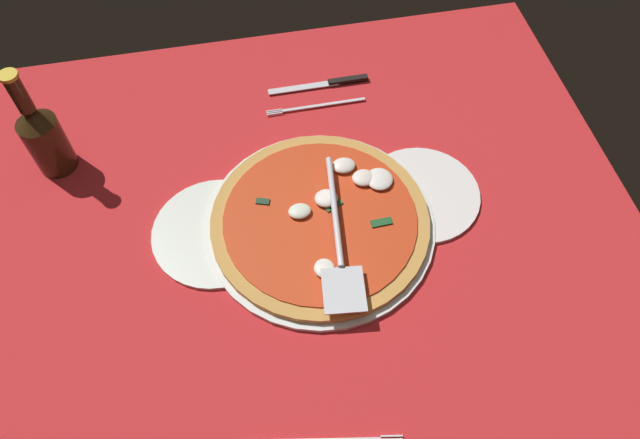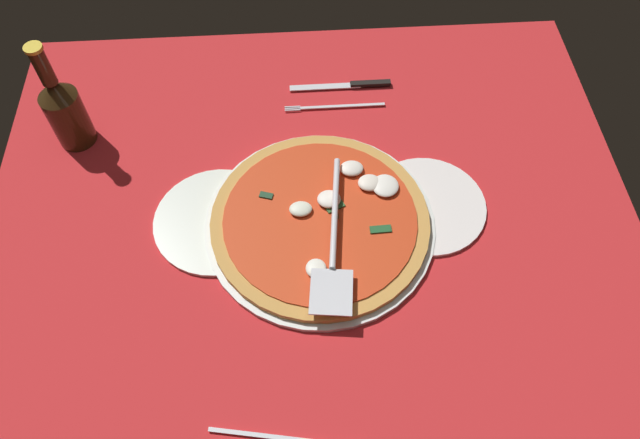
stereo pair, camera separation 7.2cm
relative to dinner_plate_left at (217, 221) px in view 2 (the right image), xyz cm
name	(u,v)px [view 2 (the right image)]	position (x,y,z in cm)	size (l,w,h in cm)	color
ground_plane	(315,259)	(15.93, -7.83, -1.00)	(109.89, 109.89, 0.80)	red
checker_pattern	(315,258)	(15.93, -7.83, -0.55)	(109.89, 109.89, 0.10)	silver
pizza_pan	(320,225)	(17.17, -1.91, 0.09)	(38.27, 38.27, 1.18)	silver
dinner_plate_left	(217,221)	(0.00, 0.00, 0.00)	(21.19, 21.19, 1.00)	white
dinner_plate_right	(426,206)	(35.56, 0.82, 0.00)	(20.13, 20.13, 1.00)	white
pizza	(322,219)	(17.45, -1.71, 1.45)	(36.21, 36.21, 2.77)	gold
pizza_server	(333,242)	(18.91, -7.73, 3.80)	(7.22, 28.94, 1.00)	silver
place_setting_far	(342,97)	(23.40, 27.52, -0.14)	(21.01, 12.04, 1.40)	white
beer_bottle	(64,109)	(-26.04, 20.06, 7.47)	(6.69, 6.69, 21.84)	#372511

